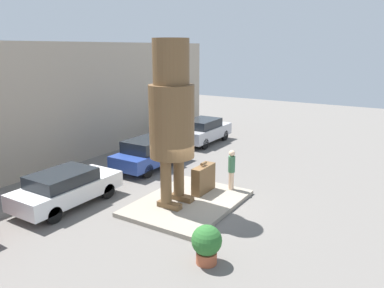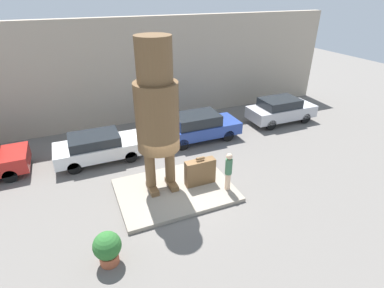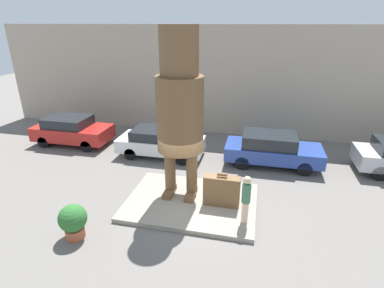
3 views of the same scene
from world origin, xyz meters
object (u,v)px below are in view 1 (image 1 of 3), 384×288
object	(u,v)px
statue_figure	(172,111)
tourist	(232,168)
parked_car_blue	(151,152)
planter_pot	(207,243)
parked_car_silver	(204,130)
parked_car_white	(66,187)
giant_suitcase	(203,179)

from	to	relation	value
statue_figure	tourist	bearing A→B (deg)	-26.50
parked_car_blue	planter_pot	world-z (taller)	parked_car_blue
statue_figure	parked_car_silver	xyz separation A→B (m)	(9.18, 4.00, -2.90)
parked_car_silver	planter_pot	size ratio (longest dim) A/B	3.69
parked_car_white	planter_pot	distance (m)	6.61
statue_figure	parked_car_blue	world-z (taller)	statue_figure
giant_suitcase	parked_car_white	bearing A→B (deg)	132.55
parked_car_blue	parked_car_silver	world-z (taller)	parked_car_silver
giant_suitcase	parked_car_white	distance (m)	5.40
parked_car_white	parked_car_silver	world-z (taller)	parked_car_silver
statue_figure	parked_car_blue	xyz separation A→B (m)	(3.42, 3.73, -2.92)
parked_car_silver	planter_pot	bearing A→B (deg)	-149.38
giant_suitcase	statue_figure	bearing A→B (deg)	165.59
tourist	parked_car_silver	distance (m)	8.50
statue_figure	tourist	xyz separation A→B (m)	(2.50, -1.24, -2.64)
tourist	planter_pot	bearing A→B (deg)	-161.06
statue_figure	parked_car_white	xyz separation A→B (m)	(-2.04, 3.56, -2.98)
tourist	parked_car_white	distance (m)	6.62
parked_car_blue	giant_suitcase	bearing A→B (deg)	-113.52
giant_suitcase	planter_pot	distance (m)	5.00
tourist	planter_pot	distance (m)	5.47
giant_suitcase	parked_car_blue	distance (m)	4.52
parked_car_white	parked_car_silver	bearing A→B (deg)	2.21
giant_suitcase	planter_pot	size ratio (longest dim) A/B	1.13
parked_car_white	parked_car_blue	world-z (taller)	parked_car_blue
giant_suitcase	parked_car_blue	size ratio (longest dim) A/B	0.29
statue_figure	tourist	world-z (taller)	statue_figure
parked_car_white	giant_suitcase	bearing A→B (deg)	-47.45
parked_car_silver	parked_car_blue	bearing A→B (deg)	-177.39
planter_pot	parked_car_silver	bearing A→B (deg)	30.62
parked_car_white	parked_car_blue	distance (m)	5.46
giant_suitcase	parked_car_silver	xyz separation A→B (m)	(7.57, 4.41, 0.10)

